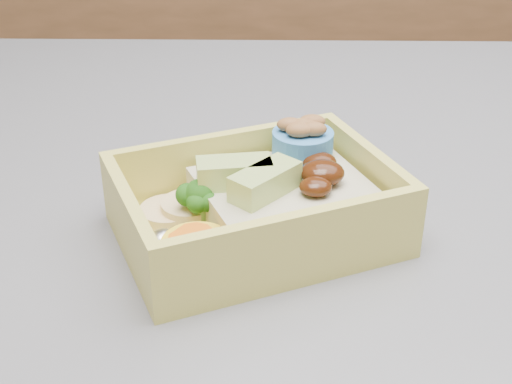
{
  "coord_description": "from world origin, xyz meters",
  "views": [
    {
      "loc": [
        -0.12,
        -0.51,
        1.18
      ],
      "look_at": [
        -0.12,
        -0.11,
        0.95
      ],
      "focal_mm": 50.0,
      "sensor_mm": 36.0,
      "label": 1
    }
  ],
  "objects": [
    {
      "name": "bento_box",
      "position": [
        -0.12,
        -0.1,
        0.94
      ],
      "size": [
        0.21,
        0.18,
        0.06
      ],
      "rotation": [
        0.0,
        0.0,
        0.41
      ],
      "color": "#D0C656",
      "rests_on": "island"
    }
  ]
}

